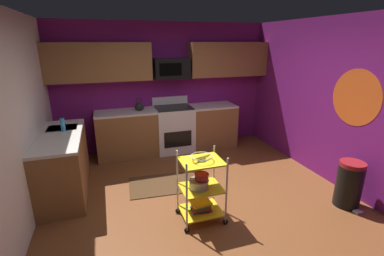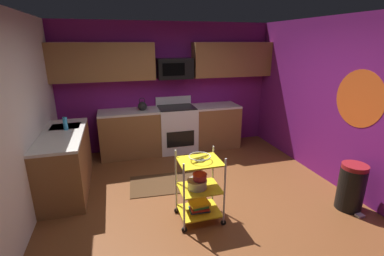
{
  "view_description": "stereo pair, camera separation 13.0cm",
  "coord_description": "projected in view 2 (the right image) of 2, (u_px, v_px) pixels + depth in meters",
  "views": [
    {
      "loc": [
        -1.23,
        -3.21,
        2.23
      ],
      "look_at": [
        -0.08,
        0.3,
        1.05
      ],
      "focal_mm": 25.65,
      "sensor_mm": 36.0,
      "label": 1
    },
    {
      "loc": [
        -1.1,
        -3.25,
        2.23
      ],
      "look_at": [
        -0.08,
        0.3,
        1.05
      ],
      "focal_mm": 25.65,
      "sensor_mm": 36.0,
      "label": 2
    }
  ],
  "objects": [
    {
      "name": "mixing_bowl_small",
      "position": [
        200.0,
        177.0,
        3.4
      ],
      "size": [
        0.18,
        0.18,
        0.08
      ],
      "color": "maroon",
      "rests_on": "rolling_cart"
    },
    {
      "name": "counter_run",
      "position": [
        140.0,
        139.0,
        5.17
      ],
      "size": [
        3.64,
        2.21,
        0.92
      ],
      "color": "brown",
      "rests_on": "ground"
    },
    {
      "name": "book_stack",
      "position": [
        199.0,
        206.0,
        3.54
      ],
      "size": [
        0.26,
        0.2,
        0.12
      ],
      "color": "#1E4C8C",
      "rests_on": "rolling_cart"
    },
    {
      "name": "oven_range",
      "position": [
        177.0,
        128.0,
        5.75
      ],
      "size": [
        0.76,
        0.65,
        1.1
      ],
      "color": "white",
      "rests_on": "ground"
    },
    {
      "name": "mixing_bowl_large",
      "position": [
        197.0,
        184.0,
        3.43
      ],
      "size": [
        0.25,
        0.25,
        0.11
      ],
      "color": "silver",
      "rests_on": "rolling_cart"
    },
    {
      "name": "wall_right",
      "position": [
        345.0,
        105.0,
        4.13
      ],
      "size": [
        0.06,
        4.8,
        2.6
      ],
      "primitive_type": "cube",
      "color": "#751970",
      "rests_on": "ground"
    },
    {
      "name": "floor_rug",
      "position": [
        165.0,
        184.0,
        4.47
      ],
      "size": [
        1.15,
        0.78,
        0.01
      ],
      "primitive_type": "cube",
      "rotation": [
        0.0,
        0.0,
        -0.07
      ],
      "color": "#472D19",
      "rests_on": "ground"
    },
    {
      "name": "trash_can",
      "position": [
        351.0,
        187.0,
        3.73
      ],
      "size": [
        0.34,
        0.42,
        0.66
      ],
      "color": "black",
      "rests_on": "ground"
    },
    {
      "name": "fruit_bowl",
      "position": [
        200.0,
        157.0,
        3.33
      ],
      "size": [
        0.27,
        0.27,
        0.07
      ],
      "color": "silver",
      "rests_on": "rolling_cart"
    },
    {
      "name": "microwave",
      "position": [
        175.0,
        68.0,
        5.47
      ],
      "size": [
        0.7,
        0.39,
        0.4
      ],
      "color": "black"
    },
    {
      "name": "rolling_cart",
      "position": [
        199.0,
        188.0,
        3.46
      ],
      "size": [
        0.58,
        0.44,
        0.91
      ],
      "color": "silver",
      "rests_on": "ground"
    },
    {
      "name": "wall_back",
      "position": [
        168.0,
        87.0,
        5.77
      ],
      "size": [
        4.52,
        0.06,
        2.6
      ],
      "primitive_type": "cube",
      "color": "#751970",
      "rests_on": "ground"
    },
    {
      "name": "dish_soap_bottle",
      "position": [
        65.0,
        124.0,
        4.19
      ],
      "size": [
        0.06,
        0.06,
        0.2
      ],
      "primitive_type": "cylinder",
      "color": "#2D8CBF",
      "rests_on": "counter_run"
    },
    {
      "name": "floor",
      "position": [
        203.0,
        204.0,
        3.94
      ],
      "size": [
        4.4,
        4.8,
        0.04
      ],
      "primitive_type": "cube",
      "color": "brown",
      "rests_on": "ground"
    },
    {
      "name": "kettle",
      "position": [
        142.0,
        106.0,
        5.41
      ],
      "size": [
        0.21,
        0.18,
        0.26
      ],
      "color": "black",
      "rests_on": "counter_run"
    },
    {
      "name": "wall_flower_decal",
      "position": [
        359.0,
        99.0,
        3.84
      ],
      "size": [
        0.0,
        0.82,
        0.82
      ],
      "primitive_type": "cylinder",
      "rotation": [
        0.0,
        1.57,
        0.0
      ],
      "color": "#E5591E"
    },
    {
      "name": "upper_cabinets",
      "position": [
        168.0,
        61.0,
        5.42
      ],
      "size": [
        4.4,
        0.33,
        0.7
      ],
      "color": "brown"
    },
    {
      "name": "wall_left",
      "position": [
        9.0,
        131.0,
        2.96
      ],
      "size": [
        0.06,
        4.8,
        2.6
      ],
      "primitive_type": "cube",
      "color": "silver",
      "rests_on": "ground"
    }
  ]
}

